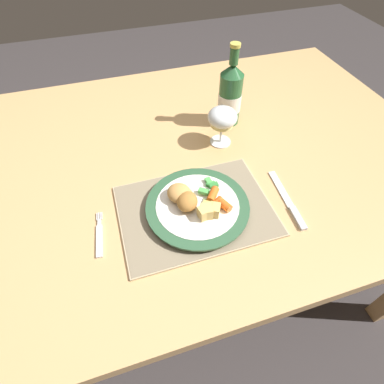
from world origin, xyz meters
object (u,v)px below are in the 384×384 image
dining_table (184,170)px  dinner_plate (198,207)px  table_knife (290,204)px  fork (99,237)px  bottle (230,95)px  wine_glass (222,119)px

dining_table → dinner_plate: 0.24m
dining_table → table_knife: (0.20, -0.27, 0.08)m
dinner_plate → fork: size_ratio=2.01×
dining_table → bottle: (0.18, 0.11, 0.17)m
fork → bottle: (0.46, 0.34, 0.09)m
dining_table → dinner_plate: dinner_plate is taller
dining_table → fork: fork is taller
wine_glass → bottle: size_ratio=0.47×
dinner_plate → bottle: (0.21, 0.33, 0.08)m
dinner_plate → fork: 0.24m
table_knife → bottle: (-0.02, 0.38, 0.09)m
dining_table → table_knife: size_ratio=7.73×
dining_table → table_knife: bearing=-53.6°
fork → bottle: size_ratio=0.50×
fork → dinner_plate: bearing=1.7°
dining_table → fork: 0.37m
dinner_plate → dining_table: bearing=82.4°
table_knife → dinner_plate: bearing=167.5°
dining_table → wine_glass: wine_glass is taller
wine_glass → bottle: 0.11m
table_knife → bottle: 0.39m
table_knife → fork: bearing=174.7°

